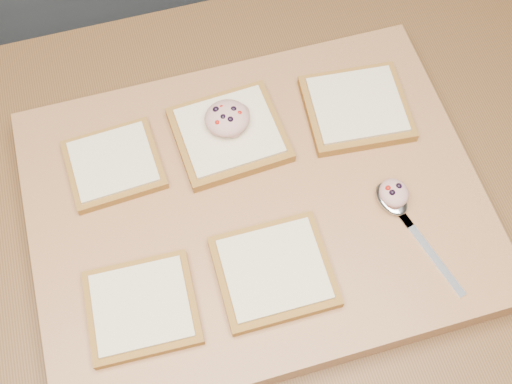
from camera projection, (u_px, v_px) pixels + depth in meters
ground at (320, 363)px, 1.61m from camera, size 4.00×4.00×0.00m
island_counter at (342, 312)px, 1.20m from camera, size 2.00×0.80×0.90m
cutting_board at (256, 208)px, 0.78m from camera, size 0.53×0.41×0.04m
bread_far_left at (114, 164)px, 0.77m from camera, size 0.12×0.11×0.02m
bread_far_center at (229, 134)px, 0.79m from camera, size 0.14×0.13×0.02m
bread_far_right at (356, 108)px, 0.81m from camera, size 0.14×0.13×0.02m
bread_near_left at (142, 307)px, 0.69m from camera, size 0.12×0.11×0.02m
bread_near_center at (274, 271)px, 0.71m from camera, size 0.13×0.12×0.02m
tuna_salad_dollop at (227, 118)px, 0.78m from camera, size 0.06×0.05×0.03m
spoon at (397, 207)px, 0.75m from camera, size 0.06×0.16×0.01m
spoon_salad at (394, 193)px, 0.74m from camera, size 0.03×0.04×0.02m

